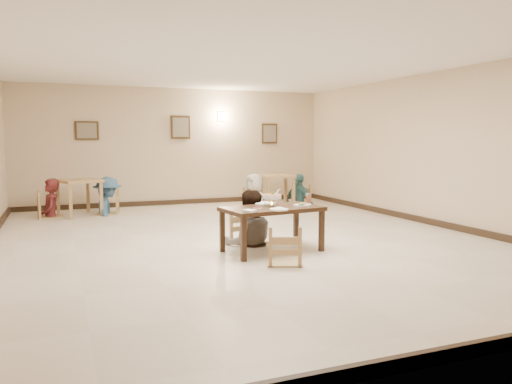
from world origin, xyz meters
name	(u,v)px	position (x,y,z in m)	size (l,w,h in m)	color
floor	(243,239)	(0.00, 0.00, 0.00)	(10.00, 10.00, 0.00)	beige
ceiling	(243,59)	(0.00, 0.00, 3.00)	(10.00, 10.00, 0.00)	white
wall_back	(177,147)	(0.00, 5.00, 1.50)	(10.00, 10.00, 0.00)	beige
wall_front	(477,165)	(0.00, -5.00, 1.50)	(10.00, 10.00, 0.00)	beige
wall_right	(435,149)	(4.00, 0.00, 1.50)	(10.00, 10.00, 0.00)	beige
baseboard_back	(178,202)	(0.00, 4.97, 0.06)	(8.00, 0.06, 0.12)	black
baseboard_front	(465,351)	(0.00, -4.97, 0.06)	(8.00, 0.06, 0.12)	black
baseboard_right	(431,222)	(3.97, 0.00, 0.06)	(0.06, 10.00, 0.12)	black
picture_a	(87,131)	(-2.20, 4.96, 1.90)	(0.55, 0.04, 0.45)	#372612
picture_b	(181,127)	(0.10, 4.96, 2.00)	(0.50, 0.04, 0.60)	#372612
picture_c	(270,134)	(2.60, 4.96, 1.85)	(0.45, 0.04, 0.55)	#372612
wall_sconce	(221,116)	(1.20, 4.96, 2.30)	(0.16, 0.05, 0.22)	#FFD88C
main_table	(272,212)	(0.09, -1.02, 0.60)	(1.54, 0.99, 0.68)	#372215
chair_far	(249,212)	(-0.01, -0.29, 0.50)	(0.47, 0.47, 1.01)	tan
chair_near	(284,227)	(-0.05, -1.76, 0.50)	(0.47, 0.47, 1.00)	tan
main_diner	(249,190)	(-0.04, -0.39, 0.88)	(0.85, 0.67, 1.76)	gray
curry_warmer	(272,197)	(0.10, -0.97, 0.83)	(0.32, 0.29, 0.26)	silver
rice_plate_far	(265,204)	(0.09, -0.74, 0.69)	(0.32, 0.32, 0.07)	white
rice_plate_near	(279,209)	(0.04, -1.38, 0.69)	(0.27, 0.27, 0.06)	white
fried_plate	(302,205)	(0.56, -1.10, 0.70)	(0.28, 0.28, 0.06)	white
chili_dish	(257,208)	(-0.22, -1.16, 0.69)	(0.11, 0.11, 0.02)	white
napkin_cutlery	(250,211)	(-0.41, -1.39, 0.69)	(0.22, 0.28, 0.03)	white
drink_glass	(308,199)	(0.80, -0.83, 0.75)	(0.08, 0.08, 0.16)	white
bg_table_left	(79,186)	(-2.46, 3.81, 0.67)	(1.05, 1.05, 0.81)	tan
bg_table_right	(277,180)	(2.35, 3.87, 0.64)	(0.87, 0.87, 0.78)	tan
bg_chair_ll	(50,193)	(-3.06, 3.79, 0.54)	(0.51, 0.51, 1.09)	tan
bg_chair_lr	(107,192)	(-1.86, 3.87, 0.49)	(0.47, 0.47, 0.99)	tan
bg_chair_rl	(254,188)	(1.69, 3.81, 0.46)	(0.44, 0.44, 0.93)	tan
bg_chair_rr	(299,185)	(3.01, 3.91, 0.49)	(0.46, 0.46, 0.98)	tan
bg_diner_a	(49,179)	(-3.06, 3.79, 0.85)	(0.62, 0.41, 1.70)	#5A1D20
bg_diner_b	(107,177)	(-1.86, 3.87, 0.85)	(1.09, 0.63, 1.69)	#396388
bg_diner_c	(254,174)	(1.69, 3.81, 0.83)	(0.81, 0.53, 1.66)	silver
bg_diner_d	(300,174)	(3.01, 3.91, 0.79)	(0.93, 0.39, 1.59)	teal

